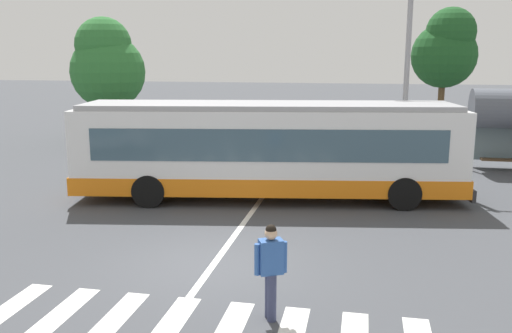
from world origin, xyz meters
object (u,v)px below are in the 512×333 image
(background_tree_left, at_px, (107,64))
(background_tree_right, at_px, (446,49))
(pedestrian_crossing_street, at_px, (271,267))
(city_transit_bus, at_px, (269,150))
(parked_car_charcoal, at_px, (356,139))
(twin_arm_street_lamp, at_px, (409,24))
(parked_car_black, at_px, (190,134))
(parked_car_champagne, at_px, (244,135))
(parked_car_silver, at_px, (299,139))

(background_tree_left, xyz_separation_m, background_tree_right, (17.39, 6.50, 0.79))
(pedestrian_crossing_street, bearing_deg, city_transit_bus, 100.28)
(city_transit_bus, distance_m, background_tree_left, 14.08)
(pedestrian_crossing_street, bearing_deg, parked_car_charcoal, 85.93)
(pedestrian_crossing_street, relative_size, twin_arm_street_lamp, 0.19)
(parked_car_black, relative_size, background_tree_right, 0.63)
(parked_car_champagne, bearing_deg, parked_car_black, 179.43)
(twin_arm_street_lamp, bearing_deg, parked_car_silver, 146.75)
(city_transit_bus, xyz_separation_m, parked_car_charcoal, (2.60, 8.18, -0.82))
(parked_car_silver, height_order, background_tree_right, background_tree_right)
(background_tree_left, bearing_deg, parked_car_champagne, -8.70)
(background_tree_left, height_order, background_tree_right, background_tree_right)
(city_transit_bus, height_order, background_tree_left, background_tree_left)
(parked_car_charcoal, height_order, twin_arm_street_lamp, twin_arm_street_lamp)
(background_tree_right, bearing_deg, twin_arm_street_lamp, -104.30)
(parked_car_charcoal, bearing_deg, city_transit_bus, -107.66)
(parked_car_charcoal, xyz_separation_m, background_tree_left, (-12.70, 1.33, 3.30))
(parked_car_silver, xyz_separation_m, parked_car_charcoal, (2.55, 0.52, 0.00))
(parked_car_black, xyz_separation_m, background_tree_right, (12.65, 7.60, 4.10))
(pedestrian_crossing_street, height_order, twin_arm_street_lamp, twin_arm_street_lamp)
(parked_car_silver, xyz_separation_m, background_tree_left, (-10.15, 1.84, 3.30))
(pedestrian_crossing_street, bearing_deg, background_tree_right, 76.31)
(twin_arm_street_lamp, distance_m, background_tree_right, 11.60)
(parked_car_charcoal, height_order, background_tree_right, background_tree_right)
(background_tree_right, bearing_deg, parked_car_charcoal, -120.97)
(city_transit_bus, height_order, parked_car_black, city_transit_bus)
(parked_car_black, distance_m, parked_car_silver, 5.46)
(city_transit_bus, relative_size, parked_car_charcoal, 2.73)
(parked_car_silver, bearing_deg, twin_arm_street_lamp, -33.25)
(background_tree_right, bearing_deg, parked_car_champagne, -142.61)
(parked_car_black, relative_size, parked_car_charcoal, 0.99)
(parked_car_silver, bearing_deg, background_tree_left, 169.70)
(twin_arm_street_lamp, bearing_deg, city_transit_bus, -132.87)
(parked_car_charcoal, bearing_deg, background_tree_left, 174.04)
(twin_arm_street_lamp, distance_m, background_tree_left, 15.36)
(parked_car_champagne, distance_m, parked_car_silver, 2.83)
(city_transit_bus, bearing_deg, parked_car_charcoal, 72.34)
(parked_car_champagne, bearing_deg, parked_car_silver, -14.55)
(parked_car_charcoal, bearing_deg, parked_car_champagne, 177.92)
(pedestrian_crossing_street, bearing_deg, twin_arm_street_lamp, 76.85)
(pedestrian_crossing_street, distance_m, parked_car_silver, 15.73)
(pedestrian_crossing_street, xyz_separation_m, parked_car_black, (-6.81, 16.40, -0.20))
(parked_car_black, bearing_deg, twin_arm_street_lamp, -20.25)
(city_transit_bus, distance_m, twin_arm_street_lamp, 7.68)
(parked_car_black, bearing_deg, parked_car_charcoal, -1.57)
(parked_car_black, xyz_separation_m, parked_car_champagne, (2.67, -0.03, 0.00))
(pedestrian_crossing_street, relative_size, parked_car_black, 0.38)
(parked_car_champagne, bearing_deg, city_transit_bus, -72.20)
(twin_arm_street_lamp, bearing_deg, parked_car_champagne, 153.27)
(city_transit_bus, relative_size, twin_arm_street_lamp, 1.34)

